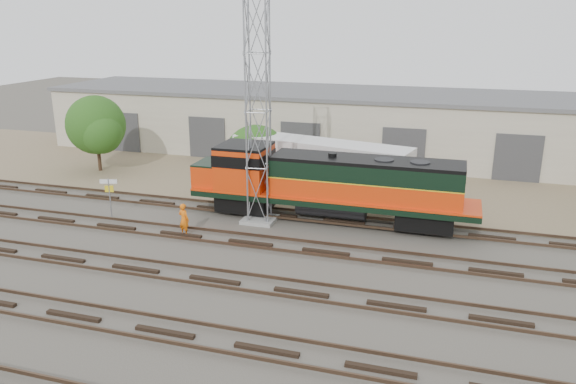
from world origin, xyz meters
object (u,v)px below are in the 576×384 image
(signal_tower, at_px, (258,116))
(semi_trailer, at_px, (324,162))
(locomotive, at_px, (327,183))
(worker, at_px, (184,219))

(signal_tower, relative_size, semi_trailer, 1.03)
(locomotive, bearing_deg, semi_trailer, 105.68)
(worker, bearing_deg, signal_tower, -117.62)
(locomotive, relative_size, semi_trailer, 1.34)
(locomotive, distance_m, semi_trailer, 4.63)
(signal_tower, relative_size, worker, 7.00)
(locomotive, bearing_deg, signal_tower, -163.00)
(semi_trailer, bearing_deg, locomotive, -61.75)
(signal_tower, distance_m, worker, 6.90)
(locomotive, height_order, semi_trailer, locomotive)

